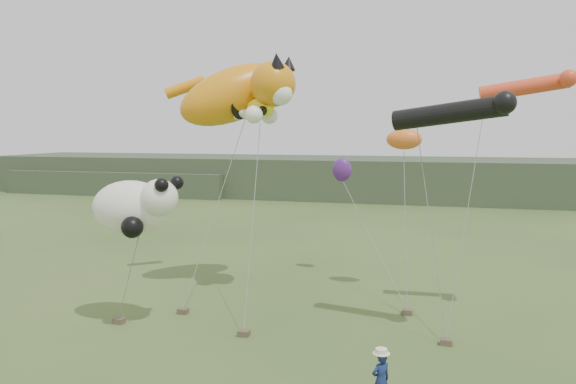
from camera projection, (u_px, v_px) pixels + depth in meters
The scene contains 8 objects.
headland at pixel (374, 179), 57.68m from camera, with size 90.00×13.00×4.00m.
festival_attendant at pixel (381, 381), 13.72m from camera, with size 0.53×0.34×1.44m, color #15224F.
sandbag_anchors at pixel (277, 323), 19.67m from camera, with size 11.59×3.96×0.19m.
cat_kite at pixel (242, 93), 22.99m from camera, with size 6.38×4.73×3.75m.
fish_kite at pixel (251, 107), 22.49m from camera, with size 2.54×1.68×1.23m.
tube_kites at pixel (487, 101), 18.19m from camera, with size 5.97×3.91×2.04m.
panda_kite at pixel (135, 207), 19.21m from camera, with size 3.31×2.14×2.06m.
misc_kites at pixel (379, 152), 24.00m from camera, with size 4.13×3.25×2.43m.
Camera 1 is at (3.29, -13.12, 6.80)m, focal length 35.00 mm.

